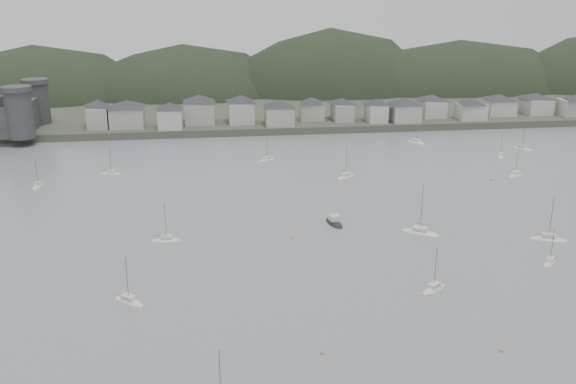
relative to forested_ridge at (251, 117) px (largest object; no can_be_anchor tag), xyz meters
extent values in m
plane|color=slate|center=(-4.83, -269.40, 11.28)|extent=(900.00, 900.00, 0.00)
cube|color=#383D2D|center=(-4.83, 25.60, 12.78)|extent=(900.00, 250.00, 3.00)
ellipsoid|color=black|center=(-115.70, 2.54, 1.14)|extent=(138.98, 92.48, 81.13)
ellipsoid|color=black|center=(-37.13, 3.46, 1.32)|extent=(132.08, 90.41, 79.74)
ellipsoid|color=black|center=(45.82, 3.53, -1.39)|extent=(133.88, 88.37, 101.41)
ellipsoid|color=black|center=(121.12, -1.49, 0.97)|extent=(165.81, 81.78, 82.55)
cylinder|color=#303033|center=(-96.83, -103.40, 23.28)|extent=(10.00, 10.00, 18.00)
cylinder|color=#303033|center=(-96.83, -75.40, 22.78)|extent=(10.00, 10.00, 17.00)
cube|color=#303033|center=(-96.83, -89.40, 20.28)|extent=(3.50, 30.00, 12.00)
cube|color=#9E9C90|center=(-69.83, -87.44, 18.58)|extent=(8.34, 12.91, 8.59)
pyramid|color=#25262A|center=(-69.83, -87.44, 24.37)|extent=(15.78, 15.78, 3.01)
cube|color=#9E9C90|center=(-58.15, -88.08, 18.46)|extent=(13.68, 13.35, 8.36)
pyramid|color=#25262A|center=(-58.15, -88.08, 24.11)|extent=(20.07, 20.07, 2.93)
cube|color=#BBB8AF|center=(-40.41, -93.38, 18.32)|extent=(9.78, 10.20, 8.08)
pyramid|color=#25262A|center=(-40.41, -93.38, 23.78)|extent=(14.83, 14.83, 2.83)
cube|color=#9E9C90|center=(-28.35, -83.75, 18.83)|extent=(12.59, 13.33, 9.09)
pyramid|color=#25262A|center=(-28.35, -83.75, 24.97)|extent=(19.24, 19.24, 3.18)
cube|color=#BBB8AF|center=(-10.58, -85.30, 18.72)|extent=(10.74, 12.17, 8.87)
pyramid|color=#25262A|center=(-10.58, -85.30, 24.70)|extent=(17.01, 17.01, 3.10)
cube|color=#9E9C90|center=(5.09, -91.87, 18.13)|extent=(11.63, 12.09, 7.69)
pyramid|color=#25262A|center=(5.09, -91.87, 23.32)|extent=(17.61, 17.61, 2.69)
cube|color=#9E9C90|center=(20.42, -83.21, 18.00)|extent=(10.37, 9.35, 7.44)
pyramid|color=#25262A|center=(20.42, -83.21, 23.03)|extent=(14.65, 14.65, 2.60)
cube|color=#9E9C90|center=(33.79, -85.61, 17.90)|extent=(8.24, 12.20, 7.22)
pyramid|color=#25262A|center=(33.79, -85.61, 22.77)|extent=(15.17, 15.17, 2.53)
cube|color=#BBB8AF|center=(47.66, -90.85, 18.02)|extent=(8.06, 10.91, 7.46)
pyramid|color=#25262A|center=(47.66, -90.85, 23.05)|extent=(14.08, 14.08, 2.61)
cube|color=#9E9C90|center=(59.98, -92.34, 18.12)|extent=(11.73, 11.78, 7.66)
pyramid|color=#25262A|center=(59.98, -92.34, 23.29)|extent=(17.46, 17.46, 2.68)
cube|color=#BBB8AF|center=(75.80, -82.49, 17.95)|extent=(10.19, 13.02, 7.33)
pyramid|color=#25262A|center=(75.80, -82.49, 22.90)|extent=(17.23, 17.23, 2.57)
cube|color=#BBB8AF|center=(90.71, -91.34, 17.72)|extent=(11.70, 9.81, 6.88)
pyramid|color=#25262A|center=(90.71, -91.34, 22.36)|extent=(15.97, 15.97, 2.41)
cube|color=#BBB8AF|center=(107.57, -82.49, 17.78)|extent=(12.83, 12.48, 7.00)
pyramid|color=#25262A|center=(107.57, -82.49, 22.51)|extent=(18.79, 18.79, 2.45)
cube|color=#BBB8AF|center=(125.90, -81.98, 17.77)|extent=(11.07, 13.50, 6.97)
pyramid|color=#25262A|center=(125.90, -81.98, 22.47)|extent=(18.25, 18.25, 2.44)
cube|color=#BBB8AF|center=(141.19, -89.68, 17.95)|extent=(13.75, 9.12, 7.34)
ellipsoid|color=silver|center=(-57.51, -149.08, 11.33)|extent=(7.15, 3.66, 1.37)
cube|color=silver|center=(-57.51, -149.08, 12.32)|extent=(2.67, 2.00, 0.70)
cylinder|color=#3F3F42|center=(-57.51, -149.08, 15.75)|extent=(0.12, 0.12, 8.54)
cylinder|color=#3F3F42|center=(-58.71, -149.35, 12.87)|extent=(3.02, 0.79, 0.10)
ellipsoid|color=silver|center=(-36.57, -210.48, 11.33)|extent=(7.81, 3.14, 1.52)
cube|color=silver|center=(-36.57, -210.48, 12.40)|extent=(2.81, 1.92, 0.70)
cylinder|color=#3F3F42|center=(-36.57, -210.48, 16.24)|extent=(0.12, 0.12, 9.51)
cylinder|color=#3F3F42|center=(-37.94, -210.61, 12.95)|extent=(3.42, 0.42, 0.10)
ellipsoid|color=silver|center=(93.00, -134.96, 11.33)|extent=(6.65, 7.95, 1.59)
cube|color=silver|center=(93.00, -134.96, 12.43)|extent=(3.03, 3.28, 0.70)
cylinder|color=#3F3F42|center=(93.00, -134.96, 16.44)|extent=(0.12, 0.12, 9.92)
cylinder|color=#3F3F42|center=(92.18, -136.13, 12.98)|extent=(2.14, 2.97, 0.10)
ellipsoid|color=silver|center=(55.15, -222.13, 11.33)|extent=(9.27, 5.77, 1.77)
cube|color=silver|center=(55.15, -222.13, 12.52)|extent=(3.58, 2.91, 0.70)
cylinder|color=#3F3F42|center=(55.15, -222.13, 17.01)|extent=(0.12, 0.12, 11.06)
cylinder|color=#3F3F42|center=(53.66, -222.70, 13.07)|extent=(3.76, 1.50, 0.10)
ellipsoid|color=silver|center=(25.80, -213.74, 11.33)|extent=(10.03, 8.34, 2.00)
cube|color=silver|center=(25.80, -213.74, 12.63)|extent=(4.13, 3.80, 0.70)
cylinder|color=#3F3F42|center=(25.80, -213.74, 17.73)|extent=(0.12, 0.12, 12.49)
cylinder|color=#3F3F42|center=(27.27, -212.71, 13.18)|extent=(3.75, 2.65, 0.10)
ellipsoid|color=silver|center=(48.48, -234.72, 11.33)|extent=(6.07, 5.82, 1.28)
cube|color=silver|center=(48.48, -234.72, 12.27)|extent=(2.59, 2.54, 0.70)
cylinder|color=#3F3F42|center=(48.48, -234.72, 15.47)|extent=(0.12, 0.12, 7.97)
cylinder|color=#3F3F42|center=(49.33, -235.50, 12.82)|extent=(2.18, 2.02, 0.10)
ellipsoid|color=silver|center=(-4.88, -138.38, 11.33)|extent=(7.32, 5.77, 1.44)
cube|color=silver|center=(-4.88, -138.38, 12.35)|extent=(2.97, 2.68, 0.70)
cylinder|color=#3F3F42|center=(-4.88, -138.38, 15.98)|extent=(0.12, 0.12, 8.99)
cylinder|color=#3F3F42|center=(-5.98, -137.69, 12.90)|extent=(2.80, 1.80, 0.10)
ellipsoid|color=silver|center=(-78.11, -159.83, 11.33)|extent=(3.27, 7.33, 1.42)
cube|color=silver|center=(-78.11, -159.83, 12.34)|extent=(1.90, 2.68, 0.70)
cylinder|color=#3F3F42|center=(-78.11, -159.83, 15.91)|extent=(0.12, 0.12, 8.85)
cylinder|color=#3F3F42|center=(-77.93, -161.09, 12.89)|extent=(0.56, 3.17, 0.10)
ellipsoid|color=silver|center=(-42.26, -241.13, 11.33)|extent=(7.27, 6.70, 1.50)
cube|color=silver|center=(-42.26, -241.13, 12.39)|extent=(3.07, 2.96, 0.70)
cylinder|color=#3F3F42|center=(-42.26, -241.13, 16.18)|extent=(0.12, 0.12, 9.38)
cylinder|color=#3F3F42|center=(-43.29, -242.01, 12.94)|extent=(2.63, 2.27, 0.10)
ellipsoid|color=silver|center=(18.29, -163.04, 11.33)|extent=(8.14, 7.53, 1.68)
cube|color=silver|center=(18.29, -163.04, 12.48)|extent=(3.44, 3.33, 0.70)
cylinder|color=#3F3F42|center=(18.29, -163.04, 16.75)|extent=(0.12, 0.12, 10.52)
cylinder|color=#3F3F42|center=(17.14, -162.05, 13.03)|extent=(2.94, 2.55, 0.10)
ellipsoid|color=silver|center=(18.37, -243.80, 11.33)|extent=(7.43, 6.14, 1.48)
cube|color=silver|center=(18.37, -243.80, 12.37)|extent=(3.05, 2.81, 0.70)
cylinder|color=#3F3F42|center=(18.37, -243.80, 16.10)|extent=(0.12, 0.12, 9.24)
cylinder|color=#3F3F42|center=(19.46, -244.56, 12.92)|extent=(2.79, 1.97, 0.10)
ellipsoid|color=silver|center=(56.38, -119.40, 11.33)|extent=(6.78, 9.09, 1.77)
cube|color=silver|center=(56.38, -119.40, 12.52)|extent=(3.21, 3.65, 0.70)
cylinder|color=#3F3F42|center=(56.38, -119.40, 17.01)|extent=(0.12, 0.12, 11.04)
cylinder|color=#3F3F42|center=(57.16, -118.01, 13.07)|extent=(2.03, 3.52, 0.10)
ellipsoid|color=silver|center=(73.50, -168.58, 11.33)|extent=(7.88, 6.75, 1.59)
cube|color=silver|center=(73.50, -168.58, 12.43)|extent=(3.27, 3.05, 0.70)
cylinder|color=#3F3F42|center=(73.50, -168.58, 16.44)|extent=(0.12, 0.12, 9.91)
cylinder|color=#3F3F42|center=(72.35, -167.74, 12.98)|extent=(2.93, 2.20, 0.10)
ellipsoid|color=silver|center=(79.93, -144.43, 11.33)|extent=(4.89, 7.05, 1.36)
cube|color=silver|center=(79.93, -144.43, 12.31)|extent=(2.37, 2.78, 0.70)
cylinder|color=#3F3F42|center=(79.93, -144.43, 15.72)|extent=(0.12, 0.12, 8.47)
cylinder|color=#3F3F42|center=(79.40, -143.33, 12.86)|extent=(1.41, 2.79, 0.10)
cylinder|color=#3F3F42|center=(-25.55, -274.56, 15.74)|extent=(0.12, 0.12, 8.51)
ellipsoid|color=black|center=(5.95, -204.11, 11.33)|extent=(4.75, 8.79, 1.83)
cube|color=silver|center=(5.95, -204.11, 12.90)|extent=(2.82, 2.95, 1.40)
cylinder|color=#3F3F42|center=(5.95, -204.11, 13.80)|extent=(0.10, 0.10, 1.20)
sphere|color=#BB7A3E|center=(-6.38, -212.37, 11.43)|extent=(0.70, 0.70, 0.70)
sphere|color=#BB7A3E|center=(-8.41, -263.87, 11.43)|extent=(0.70, 0.70, 0.70)
sphere|color=#BB7A3E|center=(21.54, -267.22, 11.43)|extent=(0.70, 0.70, 0.70)
sphere|color=#BB7A3E|center=(63.71, -172.06, 11.43)|extent=(0.70, 0.70, 0.70)
camera|label=1|loc=(-26.19, -353.93, 69.15)|focal=39.26mm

